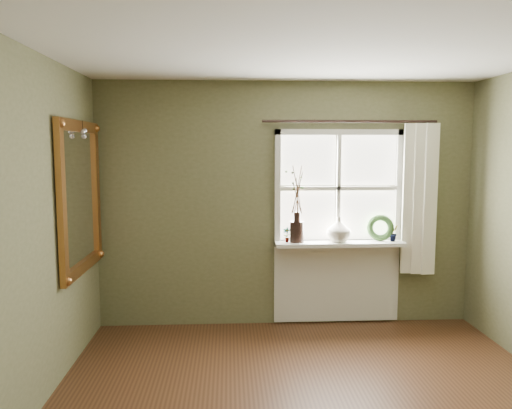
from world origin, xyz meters
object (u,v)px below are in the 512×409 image
object	(u,v)px
dark_jug	(297,232)
cream_vase	(339,229)
gilt_mirror	(80,197)
wreath	(380,231)

from	to	relation	value
dark_jug	cream_vase	distance (m)	0.45
gilt_mirror	wreath	bearing A→B (deg)	11.14
gilt_mirror	cream_vase	bearing A→B (deg)	12.23
gilt_mirror	dark_jug	bearing A→B (deg)	14.77
wreath	gilt_mirror	size ratio (longest dim) A/B	0.21
cream_vase	gilt_mirror	xyz separation A→B (m)	(-2.50, -0.54, 0.41)
cream_vase	gilt_mirror	distance (m)	2.60
cream_vase	wreath	bearing A→B (deg)	5.01
dark_jug	gilt_mirror	distance (m)	2.17
wreath	gilt_mirror	bearing A→B (deg)	-152.00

